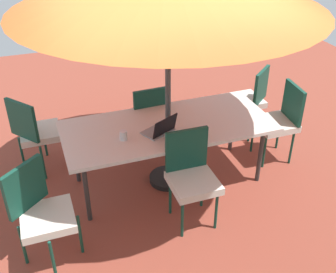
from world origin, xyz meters
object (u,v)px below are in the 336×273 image
Objects in this scene: chair_west at (280,119)px; chair_southeast at (35,130)px; dining_table at (168,128)px; chair_southwest at (249,98)px; chair_northeast at (41,210)px; cup at (123,135)px; chair_south at (148,116)px; chair_north at (191,174)px; laptop at (160,129)px.

chair_west and chair_southeast have the same top height.
dining_table is 2.34× the size of chair_southeast.
chair_west is (-1.46, -0.01, -0.16)m from dining_table.
chair_northeast is (2.83, 1.37, 0.00)m from chair_southwest.
chair_northeast is (1.44, 0.71, -0.16)m from dining_table.
cup is at bearing -173.66° from chair_southeast.
chair_south is 1.43m from chair_southwest.
dining_table is 2.34× the size of chair_southwest.
chair_northeast is 9.76× the size of cup.
chair_northeast is at bearing 41.37° from chair_south.
chair_north is 2.48× the size of laptop.
chair_north is 1.45m from chair_northeast.
cup is (0.49, 0.76, 0.26)m from chair_south.
chair_northeast is (0.06, 1.45, 0.00)m from chair_southeast.
chair_southeast reaches higher than dining_table.
cup is at bearing -79.34° from chair_west.
chair_south is 9.76× the size of cup.
chair_south is 1.00× the size of chair_northeast.
dining_table is 2.34× the size of chair_north.
chair_northeast reaches higher than dining_table.
chair_south and chair_northeast have the same top height.
chair_north is 1.00× the size of chair_southeast.
chair_south reaches higher than laptop.
chair_west reaches higher than dining_table.
chair_south is at bearing 3.08° from chair_northeast.
chair_west is at bearing 25.80° from chair_north.
cup is (1.92, 0.79, 0.26)m from chair_southwest.
laptop is at bearing 80.72° from chair_south.
chair_southeast is at bearing -7.14° from chair_south.
chair_northeast is 1.10m from cup.
laptop is at bearing 106.41° from chair_north.
chair_south is at bearing 93.07° from chair_north.
chair_southeast is at bearing -28.18° from dining_table.
laptop is (1.59, 0.16, 0.26)m from chair_west.
chair_southeast is at bearing -41.69° from chair_southwest.
chair_southwest is (-2.77, 0.08, 0.00)m from chair_southeast.
laptop is (-1.30, -0.56, 0.26)m from chair_northeast.
dining_table is 0.22m from laptop.
chair_north is 1.00× the size of chair_south.
chair_southwest is 9.76× the size of cup.
chair_west is at bearing -142.13° from chair_southeast.
chair_west and chair_southwest have the same top height.
chair_southwest is (-1.39, -0.66, -0.16)m from dining_table.
chair_south is at bearing -86.19° from dining_table.
chair_south is 0.82m from laptop.
chair_north and chair_southwest have the same top height.
chair_south is (-1.34, 0.11, 0.00)m from chair_southeast.
chair_north is at bearing -58.59° from chair_west.
chair_southeast and chair_south have the same top height.
chair_northeast is at bearing -14.24° from chair_southwest.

